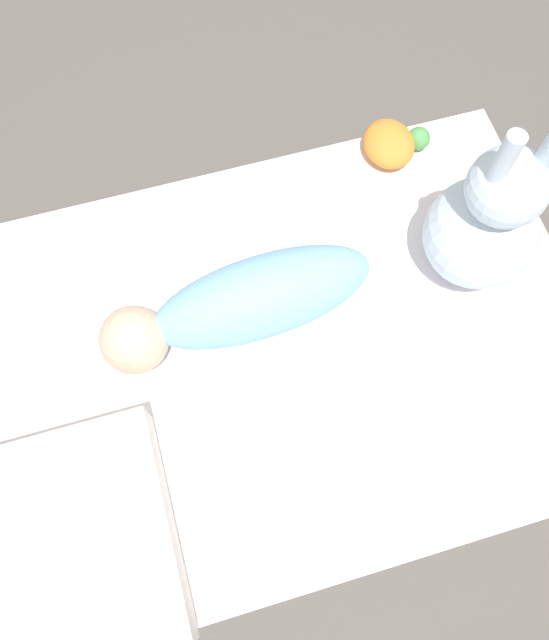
# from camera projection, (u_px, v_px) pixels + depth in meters

# --- Properties ---
(ground_plane) EXTENTS (12.00, 12.00, 0.00)m
(ground_plane) POSITION_uv_depth(u_px,v_px,m) (284.00, 376.00, 1.41)
(ground_plane) COLOR #514C47
(bed_mattress) EXTENTS (1.21, 0.87, 0.19)m
(bed_mattress) POSITION_uv_depth(u_px,v_px,m) (285.00, 362.00, 1.32)
(bed_mattress) COLOR white
(bed_mattress) RESTS_ON ground_plane
(swaddled_baby) EXTENTS (0.54, 0.19, 0.15)m
(swaddled_baby) POSITION_uv_depth(u_px,v_px,m) (241.00, 304.00, 1.18)
(swaddled_baby) COLOR #7FB7E5
(swaddled_baby) RESTS_ON bed_mattress
(pillow) EXTENTS (0.36, 0.38, 0.09)m
(pillow) POSITION_uv_depth(u_px,v_px,m) (67.00, 550.00, 1.04)
(pillow) COLOR white
(pillow) RESTS_ON bed_mattress
(bunny_plush) EXTENTS (0.22, 0.22, 0.41)m
(bunny_plush) POSITION_uv_depth(u_px,v_px,m) (486.00, 223.00, 1.16)
(bunny_plush) COLOR silver
(bunny_plush) RESTS_ON bed_mattress
(turtle_plush) EXTENTS (0.15, 0.13, 0.07)m
(turtle_plush) POSITION_uv_depth(u_px,v_px,m) (393.00, 143.00, 1.37)
(turtle_plush) COLOR orange
(turtle_plush) RESTS_ON bed_mattress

